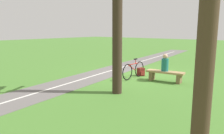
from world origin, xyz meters
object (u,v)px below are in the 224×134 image
(bicycle, at_px, (134,70))
(tree_far_right, at_px, (204,26))
(backpack, at_px, (141,72))
(tree_near_bench, at_px, (117,25))
(person_seated, at_px, (165,63))
(bench, at_px, (165,74))

(bicycle, bearing_deg, tree_far_right, 42.38)
(bicycle, xyz_separation_m, tree_far_right, (-4.45, 5.03, 1.94))
(backpack, distance_m, tree_near_bench, 3.89)
(person_seated, bearing_deg, tree_near_bench, 70.22)
(tree_near_bench, bearing_deg, bicycle, -71.36)
(person_seated, xyz_separation_m, backpack, (1.43, -0.38, -0.61))
(tree_far_right, relative_size, tree_near_bench, 0.95)
(bicycle, xyz_separation_m, tree_near_bench, (-0.80, 2.36, 2.04))
(bench, bearing_deg, person_seated, 0.00)
(tree_far_right, xyz_separation_m, tree_near_bench, (3.65, -2.67, 0.09))
(person_seated, distance_m, bicycle, 1.50)
(bicycle, bearing_deg, bench, 104.08)
(bench, xyz_separation_m, backpack, (1.46, -0.37, -0.12))
(bicycle, bearing_deg, backpack, -176.80)
(tree_far_right, bearing_deg, backpack, -52.04)
(person_seated, relative_size, tree_near_bench, 0.15)
(bench, xyz_separation_m, tree_near_bench, (0.63, 2.70, 2.11))
(bench, bearing_deg, tree_far_right, 112.22)
(backpack, bearing_deg, bicycle, 92.32)
(bicycle, relative_size, backpack, 4.42)
(bench, height_order, person_seated, person_seated)
(tree_near_bench, bearing_deg, backpack, -74.96)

